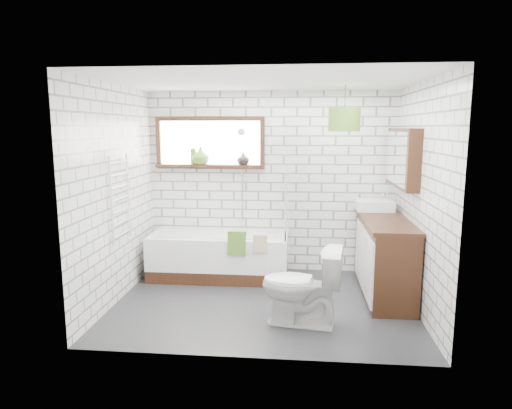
# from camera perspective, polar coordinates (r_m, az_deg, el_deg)

# --- Properties ---
(floor) EXTENTS (3.40, 2.60, 0.01)m
(floor) POSITION_cam_1_polar(r_m,az_deg,el_deg) (5.43, 0.92, -12.19)
(floor) COLOR #242427
(floor) RESTS_ON ground
(ceiling) EXTENTS (3.40, 2.60, 0.01)m
(ceiling) POSITION_cam_1_polar(r_m,az_deg,el_deg) (5.06, 1.00, 15.22)
(ceiling) COLOR white
(ceiling) RESTS_ON ground
(wall_back) EXTENTS (3.40, 0.01, 2.50)m
(wall_back) POSITION_cam_1_polar(r_m,az_deg,el_deg) (6.39, 1.88, 2.77)
(wall_back) COLOR white
(wall_back) RESTS_ON ground
(wall_front) EXTENTS (3.40, 0.01, 2.50)m
(wall_front) POSITION_cam_1_polar(r_m,az_deg,el_deg) (3.81, -0.58, -1.87)
(wall_front) COLOR white
(wall_front) RESTS_ON ground
(wall_left) EXTENTS (0.01, 2.60, 2.50)m
(wall_left) POSITION_cam_1_polar(r_m,az_deg,el_deg) (5.50, -17.06, 1.24)
(wall_left) COLOR white
(wall_left) RESTS_ON ground
(wall_right) EXTENTS (0.01, 2.60, 2.50)m
(wall_right) POSITION_cam_1_polar(r_m,az_deg,el_deg) (5.25, 19.87, 0.71)
(wall_right) COLOR white
(wall_right) RESTS_ON ground
(window) EXTENTS (1.52, 0.16, 0.68)m
(window) POSITION_cam_1_polar(r_m,az_deg,el_deg) (6.41, -5.79, 7.68)
(window) COLOR black
(window) RESTS_ON wall_back
(towel_radiator) EXTENTS (0.06, 0.52, 1.00)m
(towel_radiator) POSITION_cam_1_polar(r_m,az_deg,el_deg) (5.49, -16.60, 0.72)
(towel_radiator) COLOR white
(towel_radiator) RESTS_ON wall_left
(mirror_cabinet) EXTENTS (0.16, 1.20, 0.70)m
(mirror_cabinet) POSITION_cam_1_polar(r_m,az_deg,el_deg) (5.77, 17.81, 5.58)
(mirror_cabinet) COLOR black
(mirror_cabinet) RESTS_ON wall_right
(shower_riser) EXTENTS (0.02, 0.02, 1.30)m
(shower_riser) POSITION_cam_1_polar(r_m,az_deg,el_deg) (6.37, -1.74, 3.65)
(shower_riser) COLOR silver
(shower_riser) RESTS_ON wall_back
(bathtub) EXTENTS (1.84, 0.81, 0.59)m
(bathtub) POSITION_cam_1_polar(r_m,az_deg,el_deg) (6.25, -4.56, -6.32)
(bathtub) COLOR white
(bathtub) RESTS_ON floor
(shower_screen) EXTENTS (0.02, 0.72, 1.50)m
(shower_screen) POSITION_cam_1_polar(r_m,az_deg,el_deg) (5.96, 3.87, 3.18)
(shower_screen) COLOR white
(shower_screen) RESTS_ON bathtub
(towel_green) EXTENTS (0.23, 0.06, 0.31)m
(towel_green) POSITION_cam_1_polar(r_m,az_deg,el_deg) (5.75, -2.41, -4.86)
(towel_green) COLOR #4A7422
(towel_green) RESTS_ON bathtub
(towel_beige) EXTENTS (0.18, 0.04, 0.23)m
(towel_beige) POSITION_cam_1_polar(r_m,az_deg,el_deg) (5.71, 0.53, -4.93)
(towel_beige) COLOR tan
(towel_beige) RESTS_ON bathtub
(vanity) EXTENTS (0.53, 1.64, 0.94)m
(vanity) POSITION_cam_1_polar(r_m,az_deg,el_deg) (5.80, 15.69, -6.16)
(vanity) COLOR black
(vanity) RESTS_ON floor
(basin) EXTENTS (0.47, 0.41, 0.14)m
(basin) POSITION_cam_1_polar(r_m,az_deg,el_deg) (6.15, 14.56, -0.06)
(basin) COLOR white
(basin) RESTS_ON vanity
(tap) EXTENTS (0.04, 0.04, 0.18)m
(tap) POSITION_cam_1_polar(r_m,az_deg,el_deg) (6.17, 16.05, 0.55)
(tap) COLOR silver
(tap) RESTS_ON vanity
(toilet) EXTENTS (0.57, 0.87, 0.83)m
(toilet) POSITION_cam_1_polar(r_m,az_deg,el_deg) (4.75, 5.67, -10.07)
(toilet) COLOR white
(toilet) RESTS_ON floor
(vase_olive) EXTENTS (0.28, 0.28, 0.24)m
(vase_olive) POSITION_cam_1_polar(r_m,az_deg,el_deg) (6.41, -6.94, 5.90)
(vase_olive) COLOR #507925
(vase_olive) RESTS_ON window
(vase_dark) EXTENTS (0.21, 0.21, 0.18)m
(vase_dark) POSITION_cam_1_polar(r_m,az_deg,el_deg) (6.32, -1.62, 5.60)
(vase_dark) COLOR black
(vase_dark) RESTS_ON window
(bottle) EXTENTS (0.07, 0.07, 0.22)m
(bottle) POSITION_cam_1_polar(r_m,az_deg,el_deg) (6.44, -7.86, 5.79)
(bottle) COLOR #507925
(bottle) RESTS_ON window
(pendant) EXTENTS (0.37, 0.37, 0.27)m
(pendant) POSITION_cam_1_polar(r_m,az_deg,el_deg) (5.51, 10.98, 10.38)
(pendant) COLOR #4A7422
(pendant) RESTS_ON ceiling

